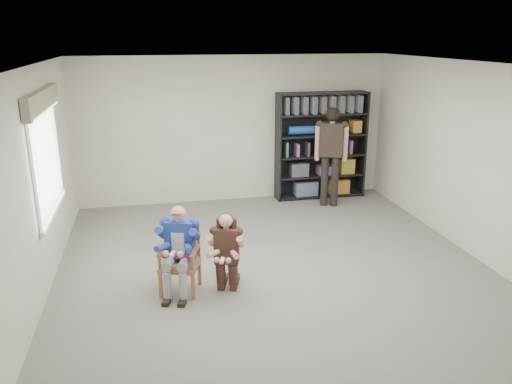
{
  "coord_description": "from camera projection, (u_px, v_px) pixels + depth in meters",
  "views": [
    {
      "loc": [
        -1.61,
        -5.91,
        3.16
      ],
      "look_at": [
        -0.2,
        0.6,
        1.05
      ],
      "focal_mm": 35.0,
      "sensor_mm": 36.0,
      "label": 1
    }
  ],
  "objects": [
    {
      "name": "kneeling_woman",
      "position": [
        226.0,
        253.0,
        6.28
      ],
      "size": [
        0.64,
        0.82,
        1.06
      ],
      "primitive_type": null,
      "rotation": [
        0.0,
        0.0,
        -0.31
      ],
      "color": "#35221A",
      "rests_on": "floor"
    },
    {
      "name": "window_left",
      "position": [
        48.0,
        155.0,
        6.63
      ],
      "size": [
        0.16,
        2.0,
        1.75
      ],
      "primitive_type": null,
      "color": "white",
      "rests_on": "room_shell"
    },
    {
      "name": "floor",
      "position": [
        280.0,
        277.0,
        6.78
      ],
      "size": [
        6.0,
        7.0,
        0.01
      ],
      "primitive_type": "cube",
      "color": "slate",
      "rests_on": "ground"
    },
    {
      "name": "seated_man",
      "position": [
        179.0,
        250.0,
        6.26
      ],
      "size": [
        0.69,
        0.82,
        1.16
      ],
      "primitive_type": null,
      "rotation": [
        0.0,
        0.0,
        -0.31
      ],
      "color": "navy",
      "rests_on": "floor"
    },
    {
      "name": "bookshelf",
      "position": [
        321.0,
        146.0,
        9.87
      ],
      "size": [
        1.8,
        0.38,
        2.1
      ],
      "primitive_type": null,
      "color": "black",
      "rests_on": "floor"
    },
    {
      "name": "room_shell",
      "position": [
        281.0,
        179.0,
        6.36
      ],
      "size": [
        6.0,
        7.0,
        2.8
      ],
      "primitive_type": null,
      "color": "beige",
      "rests_on": "ground"
    },
    {
      "name": "standing_man",
      "position": [
        331.0,
        158.0,
        9.37
      ],
      "size": [
        0.66,
        0.51,
        1.88
      ],
      "primitive_type": null,
      "rotation": [
        0.0,
        0.0,
        -0.38
      ],
      "color": "black",
      "rests_on": "floor"
    },
    {
      "name": "armchair",
      "position": [
        180.0,
        259.0,
        6.3
      ],
      "size": [
        0.65,
        0.63,
        0.89
      ],
      "primitive_type": null,
      "rotation": [
        0.0,
        0.0,
        -0.31
      ],
      "color": "#9A6D41",
      "rests_on": "floor"
    }
  ]
}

